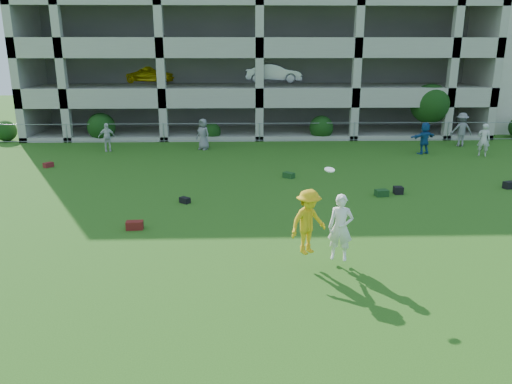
{
  "coord_description": "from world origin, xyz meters",
  "views": [
    {
      "loc": [
        -1.18,
        -12.1,
        5.86
      ],
      "look_at": [
        -0.71,
        3.0,
        1.4
      ],
      "focal_mm": 35.0,
      "sensor_mm": 36.0,
      "label": 1
    }
  ],
  "objects_px": {
    "bystander_c": "(203,134)",
    "frisbee_contest": "(317,223)",
    "parking_garage": "(255,43)",
    "crate_d": "(398,190)",
    "bystander_d": "(424,138)",
    "bystander_f": "(461,130)",
    "bystander_e": "(484,140)",
    "bystander_b": "(107,137)"
  },
  "relations": [
    {
      "from": "bystander_c",
      "to": "bystander_b",
      "type": "bearing_deg",
      "value": -139.74
    },
    {
      "from": "parking_garage",
      "to": "crate_d",
      "type": "bearing_deg",
      "value": -75.52
    },
    {
      "from": "bystander_f",
      "to": "bystander_e",
      "type": "bearing_deg",
      "value": 92.92
    },
    {
      "from": "bystander_c",
      "to": "parking_garage",
      "type": "bearing_deg",
      "value": 109.59
    },
    {
      "from": "bystander_e",
      "to": "frisbee_contest",
      "type": "xyz_separation_m",
      "value": [
        -11.21,
        -13.88,
        0.34
      ]
    },
    {
      "from": "bystander_d",
      "to": "bystander_e",
      "type": "height_order",
      "value": "bystander_e"
    },
    {
      "from": "bystander_d",
      "to": "bystander_f",
      "type": "relative_size",
      "value": 0.89
    },
    {
      "from": "bystander_b",
      "to": "bystander_c",
      "type": "height_order",
      "value": "bystander_c"
    },
    {
      "from": "bystander_e",
      "to": "frisbee_contest",
      "type": "height_order",
      "value": "frisbee_contest"
    },
    {
      "from": "bystander_d",
      "to": "frisbee_contest",
      "type": "bearing_deg",
      "value": 37.89
    },
    {
      "from": "bystander_d",
      "to": "frisbee_contest",
      "type": "xyz_separation_m",
      "value": [
        -8.18,
        -14.55,
        0.35
      ]
    },
    {
      "from": "bystander_b",
      "to": "frisbee_contest",
      "type": "distance_m",
      "value": 18.52
    },
    {
      "from": "bystander_c",
      "to": "bystander_e",
      "type": "xyz_separation_m",
      "value": [
        15.44,
        -2.27,
        0.0
      ]
    },
    {
      "from": "bystander_c",
      "to": "parking_garage",
      "type": "xyz_separation_m",
      "value": [
        3.35,
        11.06,
        5.12
      ]
    },
    {
      "from": "bystander_b",
      "to": "bystander_e",
      "type": "relative_size",
      "value": 0.91
    },
    {
      "from": "bystander_b",
      "to": "frisbee_contest",
      "type": "relative_size",
      "value": 0.62
    },
    {
      "from": "bystander_c",
      "to": "crate_d",
      "type": "height_order",
      "value": "bystander_c"
    },
    {
      "from": "bystander_d",
      "to": "parking_garage",
      "type": "height_order",
      "value": "parking_garage"
    },
    {
      "from": "bystander_d",
      "to": "parking_garage",
      "type": "relative_size",
      "value": 0.06
    },
    {
      "from": "bystander_b",
      "to": "frisbee_contest",
      "type": "height_order",
      "value": "frisbee_contest"
    },
    {
      "from": "bystander_c",
      "to": "crate_d",
      "type": "relative_size",
      "value": 5.12
    },
    {
      "from": "bystander_e",
      "to": "bystander_f",
      "type": "relative_size",
      "value": 0.89
    },
    {
      "from": "bystander_e",
      "to": "crate_d",
      "type": "xyz_separation_m",
      "value": [
        -6.82,
        -7.07,
        -0.75
      ]
    },
    {
      "from": "bystander_c",
      "to": "frisbee_contest",
      "type": "bearing_deg",
      "value": -38.89
    },
    {
      "from": "bystander_d",
      "to": "crate_d",
      "type": "bearing_deg",
      "value": 41.12
    },
    {
      "from": "bystander_b",
      "to": "parking_garage",
      "type": "relative_size",
      "value": 0.05
    },
    {
      "from": "bystander_d",
      "to": "parking_garage",
      "type": "distance_m",
      "value": 16.39
    },
    {
      "from": "bystander_b",
      "to": "bystander_d",
      "type": "relative_size",
      "value": 0.91
    },
    {
      "from": "bystander_b",
      "to": "crate_d",
      "type": "height_order",
      "value": "bystander_b"
    },
    {
      "from": "bystander_e",
      "to": "bystander_c",
      "type": "bearing_deg",
      "value": 16.19
    },
    {
      "from": "bystander_b",
      "to": "bystander_c",
      "type": "relative_size",
      "value": 0.91
    },
    {
      "from": "bystander_e",
      "to": "frisbee_contest",
      "type": "bearing_deg",
      "value": 75.62
    },
    {
      "from": "bystander_c",
      "to": "bystander_e",
      "type": "height_order",
      "value": "same"
    },
    {
      "from": "bystander_b",
      "to": "parking_garage",
      "type": "xyz_separation_m",
      "value": [
        8.81,
        11.42,
        5.2
      ]
    },
    {
      "from": "frisbee_contest",
      "to": "parking_garage",
      "type": "height_order",
      "value": "parking_garage"
    },
    {
      "from": "crate_d",
      "to": "parking_garage",
      "type": "xyz_separation_m",
      "value": [
        -5.27,
        20.4,
        5.86
      ]
    },
    {
      "from": "bystander_d",
      "to": "bystander_f",
      "type": "xyz_separation_m",
      "value": [
        2.98,
        2.11,
        0.12
      ]
    },
    {
      "from": "crate_d",
      "to": "parking_garage",
      "type": "distance_m",
      "value": 21.87
    },
    {
      "from": "bystander_d",
      "to": "crate_d",
      "type": "distance_m",
      "value": 8.65
    },
    {
      "from": "bystander_e",
      "to": "crate_d",
      "type": "height_order",
      "value": "bystander_e"
    },
    {
      "from": "frisbee_contest",
      "to": "bystander_b",
      "type": "bearing_deg",
      "value": 121.54
    },
    {
      "from": "frisbee_contest",
      "to": "bystander_f",
      "type": "bearing_deg",
      "value": 56.17
    }
  ]
}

